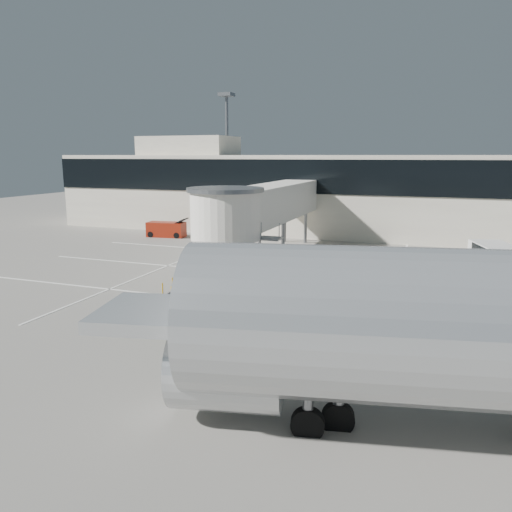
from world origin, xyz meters
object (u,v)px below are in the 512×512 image
(suitcase_cart, at_px, (343,297))
(ground_worker, at_px, (186,317))
(box_cart_far, at_px, (191,296))
(minivan, at_px, (497,258))
(box_cart_near, at_px, (209,304))
(baggage_tug, at_px, (306,286))
(belt_loader, at_px, (167,229))

(suitcase_cart, bearing_deg, ground_worker, -107.87)
(box_cart_far, bearing_deg, ground_worker, -69.05)
(ground_worker, relative_size, minivan, 0.34)
(box_cart_near, distance_m, box_cart_far, 2.25)
(baggage_tug, height_order, suitcase_cart, baggage_tug)
(belt_loader, bearing_deg, box_cart_far, -63.51)
(suitcase_cart, xyz_separation_m, box_cart_near, (-5.97, -4.01, 0.15))
(box_cart_far, distance_m, belt_loader, 23.82)
(minivan, xyz_separation_m, belt_loader, (-29.24, 6.58, -0.50))
(suitcase_cart, relative_size, box_cart_near, 0.88)
(baggage_tug, bearing_deg, box_cart_near, -135.89)
(baggage_tug, height_order, belt_loader, belt_loader)
(baggage_tug, distance_m, suitcase_cart, 2.60)
(baggage_tug, bearing_deg, belt_loader, 128.19)
(box_cart_far, bearing_deg, minivan, 35.02)
(baggage_tug, relative_size, belt_loader, 0.66)
(ground_worker, bearing_deg, belt_loader, 115.43)
(ground_worker, bearing_deg, suitcase_cart, 44.97)
(box_cart_near, relative_size, minivan, 0.71)
(baggage_tug, distance_m, box_cart_far, 6.64)
(baggage_tug, xyz_separation_m, box_cart_near, (-3.66, -5.20, 0.06))
(minivan, relative_size, belt_loader, 1.40)
(box_cart_far, relative_size, minivan, 0.59)
(box_cart_near, height_order, ground_worker, ground_worker)
(box_cart_far, bearing_deg, suitcase_cart, 14.27)
(box_cart_near, height_order, minivan, minivan)
(baggage_tug, xyz_separation_m, belt_loader, (-18.50, 16.09, 0.12))
(suitcase_cart, bearing_deg, minivan, 72.44)
(box_cart_far, xyz_separation_m, belt_loader, (-13.07, 19.91, 0.20))
(minivan, bearing_deg, belt_loader, 150.88)
(baggage_tug, height_order, box_cart_far, baggage_tug)
(box_cart_far, bearing_deg, baggage_tug, 30.65)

